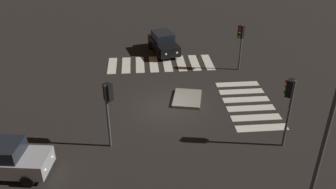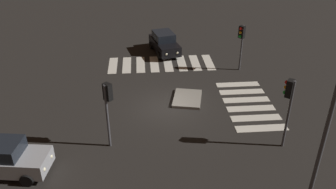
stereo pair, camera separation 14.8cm
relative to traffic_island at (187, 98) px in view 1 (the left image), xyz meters
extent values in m
plane|color=black|center=(-0.94, 1.42, -0.09)|extent=(80.00, 80.00, 0.00)
cube|color=gray|center=(0.00, 0.00, 0.00)|extent=(2.84, 2.37, 0.18)
cube|color=black|center=(8.60, 0.95, 0.62)|extent=(4.44, 2.70, 0.85)
cube|color=black|center=(8.84, 1.01, 1.39)|extent=(2.44, 2.07, 0.69)
cylinder|color=black|center=(7.55, -0.19, 0.24)|extent=(0.70, 0.39, 0.67)
cylinder|color=black|center=(7.15, 1.50, 0.24)|extent=(0.70, 0.39, 0.67)
cylinder|color=black|center=(10.05, 0.41, 0.24)|extent=(0.70, 0.39, 0.67)
cylinder|color=black|center=(9.64, 2.10, 0.24)|extent=(0.70, 0.39, 0.67)
sphere|color=#F2EABF|center=(6.74, 0.00, 0.62)|extent=(0.22, 0.22, 0.22)
sphere|color=#F2EABF|center=(6.51, 0.95, 0.62)|extent=(0.22, 0.22, 0.22)
cube|color=#9EA0A5|center=(-6.58, 9.94, 0.63)|extent=(2.36, 4.36, 0.85)
cylinder|color=black|center=(-5.91, 8.55, 0.24)|extent=(0.34, 0.69, 0.67)
cylinder|color=black|center=(-7.63, 8.80, 0.24)|extent=(0.34, 0.69, 0.67)
sphere|color=#F2EABF|center=(-6.39, 7.86, 0.63)|extent=(0.22, 0.22, 0.22)
sphere|color=#F2EABF|center=(-7.36, 8.01, 0.63)|extent=(0.22, 0.22, 0.22)
cylinder|color=#47474C|center=(4.50, -4.82, 1.77)|extent=(0.14, 0.14, 3.72)
cube|color=black|center=(4.38, -4.68, 3.15)|extent=(0.54, 0.53, 0.96)
sphere|color=red|center=(4.25, -4.54, 3.45)|extent=(0.22, 0.22, 0.22)
sphere|color=orange|center=(4.25, -4.54, 3.15)|extent=(0.22, 0.22, 0.22)
sphere|color=green|center=(4.25, -4.54, 2.85)|extent=(0.22, 0.22, 0.22)
cylinder|color=#47474C|center=(-4.77, 5.00, 1.84)|extent=(0.14, 0.14, 3.87)
cube|color=black|center=(-4.64, 4.88, 3.30)|extent=(0.53, 0.54, 0.96)
sphere|color=red|center=(-4.50, 4.75, 3.60)|extent=(0.22, 0.22, 0.22)
sphere|color=orange|center=(-4.50, 4.75, 3.30)|extent=(0.22, 0.22, 0.22)
sphere|color=green|center=(-4.50, 4.75, 3.00)|extent=(0.22, 0.22, 0.22)
cylinder|color=#47474C|center=(-5.59, -4.67, 1.96)|extent=(0.14, 0.14, 4.11)
cube|color=black|center=(-5.48, -4.52, 3.54)|extent=(0.54, 0.52, 0.96)
sphere|color=red|center=(-5.36, -4.36, 3.84)|extent=(0.22, 0.22, 0.22)
sphere|color=orange|center=(-5.36, -4.36, 3.54)|extent=(0.22, 0.22, 0.22)
sphere|color=green|center=(-5.36, -4.36, 3.24)|extent=(0.22, 0.22, 0.22)
cylinder|color=#47474C|center=(-10.28, -3.96, 3.80)|extent=(0.18, 0.18, 7.78)
cube|color=silver|center=(-3.81, -4.05, -0.08)|extent=(0.70, 3.20, 0.02)
cube|color=silver|center=(-2.66, -4.05, -0.08)|extent=(0.70, 3.20, 0.02)
cube|color=silver|center=(-1.51, -4.05, -0.08)|extent=(0.70, 3.20, 0.02)
cube|color=silver|center=(-0.36, -4.05, -0.08)|extent=(0.70, 3.20, 0.02)
cube|color=silver|center=(0.79, -4.05, -0.08)|extent=(0.70, 3.20, 0.02)
cube|color=silver|center=(1.94, -4.05, -0.08)|extent=(0.70, 3.20, 0.02)
cube|color=silver|center=(6.12, -2.61, -0.08)|extent=(3.20, 0.70, 0.02)
cube|color=silver|center=(6.12, -1.46, -0.08)|extent=(3.20, 0.70, 0.02)
cube|color=silver|center=(6.12, -0.31, -0.08)|extent=(3.20, 0.70, 0.02)
cube|color=silver|center=(6.12, 0.84, -0.08)|extent=(3.20, 0.70, 0.02)
cube|color=silver|center=(6.12, 1.99, -0.08)|extent=(3.20, 0.70, 0.02)
cube|color=silver|center=(6.12, 3.14, -0.08)|extent=(3.20, 0.70, 0.02)
cube|color=silver|center=(6.12, 4.29, -0.08)|extent=(3.20, 0.70, 0.02)
cube|color=silver|center=(6.12, 5.44, -0.08)|extent=(3.20, 0.70, 0.02)
camera|label=1|loc=(-20.97, 3.20, 12.18)|focal=37.81mm
camera|label=2|loc=(-20.98, 3.05, 12.18)|focal=37.81mm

